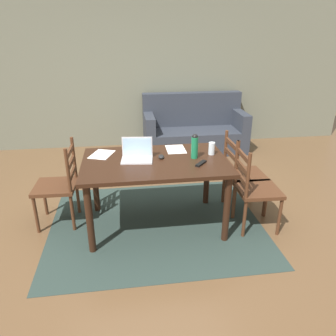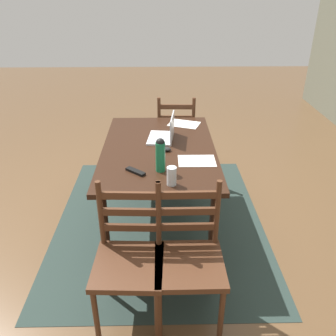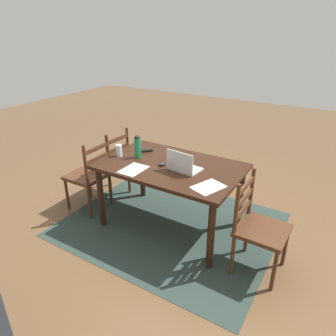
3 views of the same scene
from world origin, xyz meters
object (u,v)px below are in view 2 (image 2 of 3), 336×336
Objects in this scene: tv_remote at (136,171)px; drinking_glass at (172,176)px; computer_mouse at (165,149)px; water_bottle at (160,154)px; chair_right_far at (189,259)px; dining_table at (159,157)px; chair_left_far at (176,134)px; chair_right_near at (129,260)px; laptop at (166,133)px.

drinking_glass is at bearing -83.80° from tv_remote.
tv_remote is at bearing -22.52° from computer_mouse.
water_bottle is 1.55× the size of tv_remote.
water_bottle reaches higher than chair_right_far.
dining_table is 15.17× the size of computer_mouse.
chair_right_far reaches higher than tv_remote.
chair_left_far is 3.60× the size of water_bottle.
dining_table is 0.14m from computer_mouse.
tv_remote is at bearing -148.44° from chair_right_far.
chair_right_far is 3.60× the size of water_bottle.
drinking_glass is (1.68, -0.10, 0.38)m from chair_left_far.
water_bottle is at bearing 1.92° from computer_mouse.
tv_remote reaches higher than dining_table.
tv_remote is at bearing -81.25° from water_bottle.
chair_right_near is at bearing -18.31° from water_bottle.
laptop reaches higher than tv_remote.
chair_right_near is (1.05, -0.19, -0.22)m from dining_table.
chair_left_far is 2.13m from chair_right_near.
chair_left_far is 5.59× the size of tv_remote.
computer_mouse is (-0.35, 0.04, -0.12)m from water_bottle.
chair_right_near is 0.68m from tv_remote.
laptop is at bearing 168.33° from chair_right_near.
water_bottle is 0.23m from tv_remote.
water_bottle is at bearing 2.04° from dining_table.
laptop is at bearing -172.98° from computer_mouse.
water_bottle is (0.42, 0.02, 0.23)m from dining_table.
tv_remote is at bearing -20.35° from laptop.
chair_right_far is 1.00× the size of chair_right_near.
laptop is at bearing 161.25° from dining_table.
laptop is (-1.23, -0.13, 0.37)m from chair_right_far.
drinking_glass is at bearing -3.40° from chair_left_far.
chair_right_near is at bearing -11.67° from laptop.
chair_right_far is 5.59× the size of tv_remote.
chair_left_far is 1.00× the size of chair_right_near.
chair_left_far is at bearing 26.65° from tv_remote.
chair_right_far is 0.57m from drinking_glass.
laptop is at bearing -8.56° from chair_left_far.
chair_right_far is 6.96× the size of drinking_glass.
drinking_glass is at bearing 2.12° from laptop.
dining_table is at bearing -177.96° from water_bottle.
dining_table is at bearing 169.62° from chair_right_near.
chair_left_far reaches higher than dining_table.
dining_table is 4.42× the size of laptop.
computer_mouse is (-0.98, -0.14, 0.33)m from chair_right_far.
chair_right_near is at bearing -5.70° from computer_mouse.
chair_left_far is 1.72m from drinking_glass.
chair_left_far is at bearing -178.44° from computer_mouse.
dining_table is at bearing -171.66° from drinking_glass.
laptop is at bearing -177.88° from drinking_glass.
chair_right_near is at bearing -10.39° from chair_left_far.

